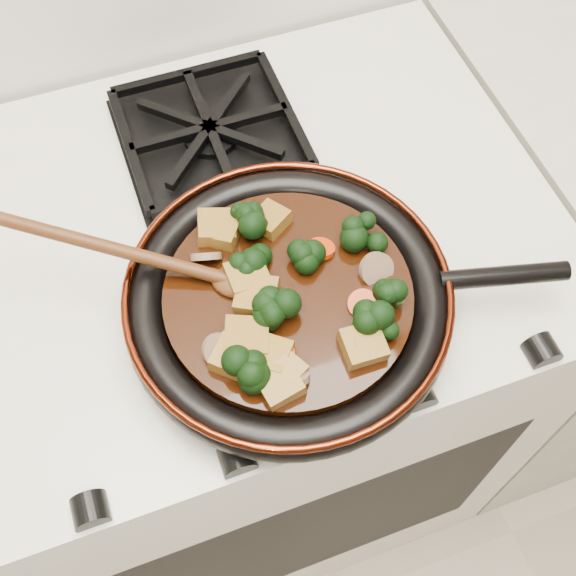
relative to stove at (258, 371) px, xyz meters
name	(u,v)px	position (x,y,z in m)	size (l,w,h in m)	color
stove	(258,371)	(0.00, 0.00, 0.00)	(0.76, 0.60, 0.90)	silver
burner_grate_front	(283,311)	(0.00, -0.14, 0.46)	(0.23, 0.23, 0.03)	black
burner_grate_back	(210,133)	(0.00, 0.14, 0.46)	(0.23, 0.23, 0.03)	black
skillet	(290,300)	(0.01, -0.15, 0.49)	(0.47, 0.35, 0.05)	black
braising_sauce	(288,298)	(0.00, -0.15, 0.50)	(0.27, 0.27, 0.02)	black
tofu_cube_0	(280,384)	(-0.04, -0.24, 0.52)	(0.04, 0.04, 0.02)	brown
tofu_cube_1	(270,220)	(0.02, -0.05, 0.52)	(0.03, 0.04, 0.02)	brown
tofu_cube_2	(270,356)	(-0.04, -0.21, 0.52)	(0.04, 0.04, 0.02)	brown
tofu_cube_3	(246,340)	(-0.06, -0.19, 0.52)	(0.04, 0.04, 0.02)	brown
tofu_cube_4	(363,346)	(0.05, -0.23, 0.52)	(0.04, 0.04, 0.02)	brown
tofu_cube_5	(221,231)	(-0.04, -0.05, 0.52)	(0.04, 0.04, 0.02)	brown
tofu_cube_6	(216,228)	(-0.04, -0.04, 0.52)	(0.04, 0.04, 0.02)	brown
tofu_cube_7	(257,297)	(-0.03, -0.14, 0.52)	(0.04, 0.04, 0.02)	brown
tofu_cube_8	(282,371)	(-0.03, -0.23, 0.52)	(0.04, 0.04, 0.02)	brown
tofu_cube_9	(247,278)	(-0.03, -0.12, 0.52)	(0.04, 0.04, 0.02)	brown
tofu_cube_10	(235,358)	(-0.07, -0.20, 0.52)	(0.04, 0.04, 0.02)	brown
broccoli_floret_0	(377,325)	(0.07, -0.22, 0.52)	(0.06, 0.06, 0.06)	black
broccoli_floret_1	(308,259)	(0.04, -0.12, 0.52)	(0.06, 0.06, 0.05)	black
broccoli_floret_2	(253,220)	(0.00, -0.05, 0.52)	(0.06, 0.06, 0.05)	black
broccoli_floret_3	(250,263)	(-0.02, -0.10, 0.52)	(0.06, 0.06, 0.05)	black
broccoli_floret_4	(362,238)	(0.10, -0.11, 0.52)	(0.06, 0.06, 0.05)	black
broccoli_floret_5	(276,313)	(-0.02, -0.17, 0.52)	(0.06, 0.06, 0.05)	black
broccoli_floret_6	(242,372)	(-0.07, -0.22, 0.52)	(0.06, 0.06, 0.06)	black
broccoli_floret_7	(398,297)	(0.11, -0.20, 0.52)	(0.06, 0.06, 0.06)	black
carrot_coin_0	(282,354)	(-0.03, -0.21, 0.51)	(0.03, 0.03, 0.01)	#B82C05
carrot_coin_1	(247,362)	(-0.06, -0.21, 0.51)	(0.03, 0.03, 0.01)	#B82C05
carrot_coin_2	(321,248)	(0.06, -0.11, 0.51)	(0.03, 0.03, 0.01)	#B82C05
carrot_coin_3	(363,304)	(0.07, -0.19, 0.51)	(0.03, 0.03, 0.01)	#B82C05
mushroom_slice_0	(376,269)	(0.10, -0.15, 0.52)	(0.04, 0.04, 0.01)	#7C6148
mushroom_slice_1	(219,350)	(-0.08, -0.19, 0.52)	(0.04, 0.04, 0.01)	#7C6148
mushroom_slice_2	(293,376)	(-0.03, -0.24, 0.52)	(0.03, 0.03, 0.01)	#7C6148
mushroom_slice_3	(206,257)	(-0.07, -0.08, 0.52)	(0.03, 0.03, 0.01)	#7C6148
mushroom_slice_4	(360,347)	(0.05, -0.23, 0.52)	(0.03, 0.03, 0.01)	#7C6148
wooden_spoon	(157,260)	(-0.12, -0.07, 0.53)	(0.17, 0.11, 0.29)	#49250F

